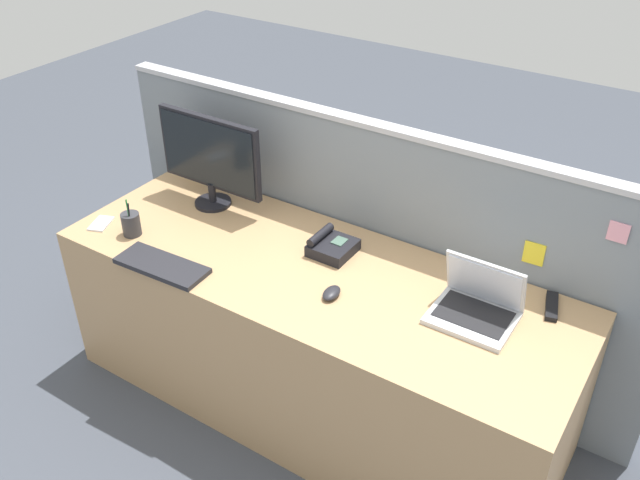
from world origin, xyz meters
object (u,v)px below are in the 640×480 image
at_px(tv_remote, 552,306).
at_px(computer_mouse_right_hand, 332,293).
at_px(desktop_monitor, 210,156).
at_px(pen_cup, 131,224).
at_px(laptop, 477,303).
at_px(desk_phone, 331,246).
at_px(keyboard_main, 162,266).
at_px(cell_phone_white_slab, 101,224).

bearing_deg(tv_remote, computer_mouse_right_hand, -167.46).
height_order(desktop_monitor, pen_cup, desktop_monitor).
bearing_deg(laptop, pen_cup, -168.62).
bearing_deg(laptop, desktop_monitor, 175.54).
relative_size(computer_mouse_right_hand, pen_cup, 0.55).
xyz_separation_m(desktop_monitor, laptop, (1.37, -0.11, -0.19)).
height_order(desktop_monitor, desk_phone, desktop_monitor).
xyz_separation_m(desktop_monitor, keyboard_main, (0.17, -0.53, -0.24)).
distance_m(laptop, cell_phone_white_slab, 1.71).
height_order(laptop, tv_remote, laptop).
bearing_deg(keyboard_main, computer_mouse_right_hand, 14.82).
bearing_deg(cell_phone_white_slab, laptop, -10.84).
bearing_deg(laptop, desk_phone, 174.99).
bearing_deg(desktop_monitor, keyboard_main, -72.49).
bearing_deg(tv_remote, desktop_monitor, 167.74).
xyz_separation_m(desk_phone, cell_phone_white_slab, (-1.00, -0.38, -0.03)).
bearing_deg(computer_mouse_right_hand, desk_phone, 117.67).
height_order(keyboard_main, cell_phone_white_slab, keyboard_main).
bearing_deg(cell_phone_white_slab, desk_phone, -0.76).
relative_size(laptop, pen_cup, 1.69).
height_order(desk_phone, tv_remote, desk_phone).
height_order(pen_cup, cell_phone_white_slab, pen_cup).
bearing_deg(desk_phone, computer_mouse_right_hand, -57.31).
xyz_separation_m(pen_cup, tv_remote, (1.72, 0.49, -0.04)).
bearing_deg(cell_phone_white_slab, computer_mouse_right_hand, -15.71).
height_order(keyboard_main, computer_mouse_right_hand, computer_mouse_right_hand).
bearing_deg(desktop_monitor, laptop, -4.46).
height_order(desktop_monitor, laptop, desktop_monitor).
distance_m(desk_phone, cell_phone_white_slab, 1.07).
bearing_deg(pen_cup, cell_phone_white_slab, -173.75).
bearing_deg(computer_mouse_right_hand, tv_remote, 22.91).
height_order(desktop_monitor, computer_mouse_right_hand, desktop_monitor).
distance_m(desktop_monitor, cell_phone_white_slab, 0.58).
bearing_deg(keyboard_main, desktop_monitor, 104.65).
height_order(desktop_monitor, keyboard_main, desktop_monitor).
bearing_deg(keyboard_main, tv_remote, 20.32).
bearing_deg(keyboard_main, desk_phone, 39.65).
distance_m(laptop, keyboard_main, 1.28).
relative_size(desktop_monitor, laptop, 1.82).
height_order(keyboard_main, tv_remote, keyboard_main).
bearing_deg(keyboard_main, pen_cup, 155.06).
bearing_deg(desk_phone, tv_remote, 8.39).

